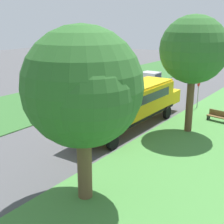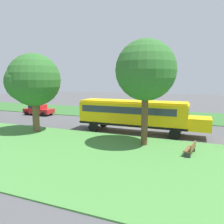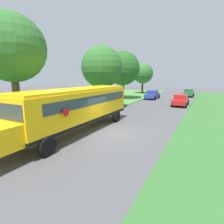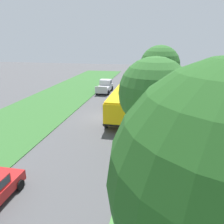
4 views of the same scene
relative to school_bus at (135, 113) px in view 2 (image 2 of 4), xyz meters
The scene contains 8 objects.
ground_plane 3.19m from the school_bus, 20.84° to the left, with size 120.00×120.00×0.00m, color #4C4C4F.
grass_verge 7.90m from the school_bus, behind, with size 12.00×80.00×0.08m, color #47843D.
grass_far_side 11.57m from the school_bus, ahead, with size 10.00×80.00×0.07m, color #33662D.
school_bus is the anchor object (origin of this frame).
car_red_nearest 17.13m from the school_bus, 72.36° to the left, with size 2.02×4.40×1.56m.
oak_tree_beside_bus 5.77m from the school_bus, 153.01° to the right, with size 4.65×4.65×8.24m.
oak_tree_roadside_mid 10.55m from the school_bus, 111.03° to the left, with size 5.11×5.09×7.72m.
park_bench 7.46m from the school_bus, 132.75° to the right, with size 1.66×0.76×0.92m.
Camera 2 is at (-22.84, -6.62, 5.21)m, focal length 35.00 mm.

